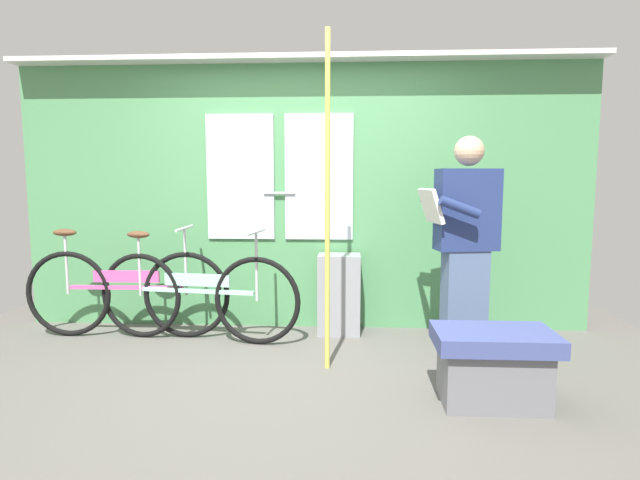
% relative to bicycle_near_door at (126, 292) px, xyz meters
% --- Properties ---
extents(ground_plane, '(6.07, 4.35, 0.04)m').
position_rel_bicycle_near_door_xyz_m(ground_plane, '(1.47, -0.95, -0.41)').
color(ground_plane, '#56544F').
extents(train_door_wall, '(5.07, 0.28, 2.38)m').
position_rel_bicycle_near_door_xyz_m(train_door_wall, '(1.46, 0.42, 0.85)').
color(train_door_wall, '#4C8C56').
rests_on(train_door_wall, ground_plane).
extents(bicycle_near_door, '(1.76, 0.44, 0.95)m').
position_rel_bicycle_near_door_xyz_m(bicycle_near_door, '(0.00, 0.00, 0.00)').
color(bicycle_near_door, black).
rests_on(bicycle_near_door, ground_plane).
extents(bicycle_leaning_behind, '(1.74, 0.44, 0.93)m').
position_rel_bicycle_near_door_xyz_m(bicycle_leaning_behind, '(0.63, -0.07, -0.01)').
color(bicycle_leaning_behind, black).
rests_on(bicycle_leaning_behind, ground_plane).
extents(passenger_reading_newspaper, '(0.60, 0.52, 1.66)m').
position_rel_bicycle_near_door_xyz_m(passenger_reading_newspaper, '(2.75, -0.28, 0.48)').
color(passenger_reading_newspaper, slate).
rests_on(passenger_reading_newspaper, ground_plane).
extents(trash_bin_by_wall, '(0.36, 0.28, 0.69)m').
position_rel_bicycle_near_door_xyz_m(trash_bin_by_wall, '(1.80, 0.21, -0.04)').
color(trash_bin_by_wall, gray).
rests_on(trash_bin_by_wall, ground_plane).
extents(handrail_pole, '(0.04, 0.04, 2.34)m').
position_rel_bicycle_near_door_xyz_m(handrail_pole, '(1.73, -0.63, 0.78)').
color(handrail_pole, '#C6C14C').
rests_on(handrail_pole, ground_plane).
extents(bench_seat_corner, '(0.70, 0.44, 0.45)m').
position_rel_bicycle_near_door_xyz_m(bench_seat_corner, '(2.75, -1.16, -0.15)').
color(bench_seat_corner, '#3D477F').
rests_on(bench_seat_corner, ground_plane).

